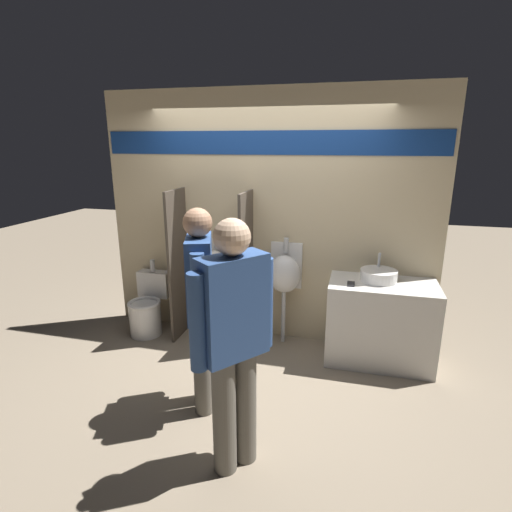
% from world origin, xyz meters
% --- Properties ---
extents(ground_plane, '(16.00, 16.00, 0.00)m').
position_xyz_m(ground_plane, '(0.00, 0.00, 0.00)').
color(ground_plane, gray).
extents(display_wall, '(3.65, 0.07, 2.70)m').
position_xyz_m(display_wall, '(0.00, 0.60, 1.36)').
color(display_wall, beige).
rests_on(display_wall, ground_plane).
extents(sink_counter, '(1.03, 0.58, 0.83)m').
position_xyz_m(sink_counter, '(1.26, 0.28, 0.42)').
color(sink_counter, silver).
rests_on(sink_counter, ground_plane).
extents(sink_basin, '(0.36, 0.36, 0.25)m').
position_xyz_m(sink_basin, '(1.21, 0.34, 0.89)').
color(sink_basin, white).
rests_on(sink_basin, sink_counter).
extents(cell_phone, '(0.07, 0.14, 0.01)m').
position_xyz_m(cell_phone, '(0.95, 0.16, 0.84)').
color(cell_phone, '#232328').
rests_on(cell_phone, sink_counter).
extents(divider_near_counter, '(0.03, 0.48, 1.67)m').
position_xyz_m(divider_near_counter, '(-0.94, 0.33, 0.84)').
color(divider_near_counter, '#4C4238').
rests_on(divider_near_counter, ground_plane).
extents(divider_mid, '(0.03, 0.48, 1.67)m').
position_xyz_m(divider_mid, '(-0.15, 0.33, 0.84)').
color(divider_mid, '#4C4238').
rests_on(divider_mid, ground_plane).
extents(urinal_near_counter, '(0.36, 0.27, 1.17)m').
position_xyz_m(urinal_near_counter, '(-0.54, 0.44, 0.79)').
color(urinal_near_counter, silver).
rests_on(urinal_near_counter, ground_plane).
extents(urinal_far, '(0.36, 0.27, 1.17)m').
position_xyz_m(urinal_far, '(0.25, 0.44, 0.79)').
color(urinal_far, silver).
rests_on(urinal_far, ground_plane).
extents(toilet, '(0.38, 0.54, 0.83)m').
position_xyz_m(toilet, '(-1.33, 0.28, 0.29)').
color(toilet, white).
rests_on(toilet, ground_plane).
extents(person_in_vest, '(0.32, 0.56, 1.69)m').
position_xyz_m(person_in_vest, '(-0.19, -0.85, 0.93)').
color(person_in_vest, '#666056').
rests_on(person_in_vest, ground_plane).
extents(person_with_lanyard, '(0.42, 0.49, 1.73)m').
position_xyz_m(person_with_lanyard, '(0.25, -1.39, 0.95)').
color(person_with_lanyard, '#666056').
rests_on(person_with_lanyard, ground_plane).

